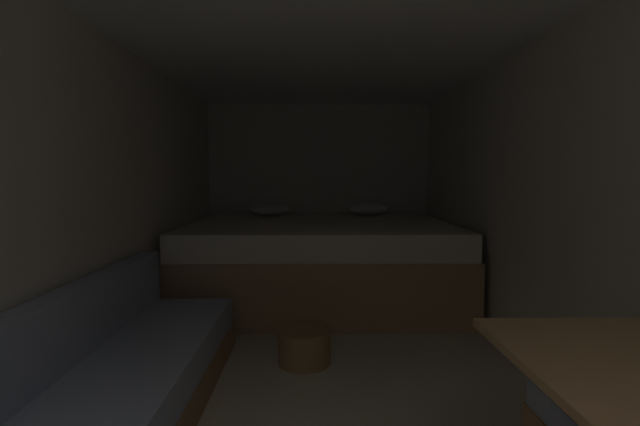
% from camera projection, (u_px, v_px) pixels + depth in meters
% --- Properties ---
extents(ground_plane, '(7.32, 7.32, 0.00)m').
position_uv_depth(ground_plane, '(324.00, 374.00, 2.69)').
color(ground_plane, beige).
extents(wall_back, '(2.76, 0.05, 2.09)m').
position_uv_depth(wall_back, '(319.00, 191.00, 5.28)').
color(wall_back, beige).
rests_on(wall_back, ground).
extents(wall_left, '(0.05, 5.32, 2.09)m').
position_uv_depth(wall_left, '(99.00, 208.00, 2.58)').
color(wall_left, beige).
rests_on(wall_left, ground).
extents(wall_right, '(0.05, 5.32, 2.09)m').
position_uv_depth(wall_right, '(546.00, 207.00, 2.62)').
color(wall_right, beige).
rests_on(wall_right, ground).
extents(ceiling_slab, '(2.76, 5.32, 0.05)m').
position_uv_depth(ceiling_slab, '(325.00, 25.00, 2.51)').
color(ceiling_slab, white).
rests_on(ceiling_slab, wall_left).
extents(bed, '(2.54, 1.93, 0.92)m').
position_uv_depth(bed, '(320.00, 260.00, 4.31)').
color(bed, tan).
rests_on(bed, ground).
extents(sofa_left, '(0.66, 2.88, 0.69)m').
position_uv_depth(sofa_left, '(79.00, 426.00, 1.75)').
color(sofa_left, '#9E7247').
rests_on(sofa_left, ground).
extents(wicker_basket, '(0.35, 0.35, 0.23)m').
position_uv_depth(wicker_basket, '(304.00, 346.00, 2.85)').
color(wicker_basket, olive).
rests_on(wicker_basket, ground).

